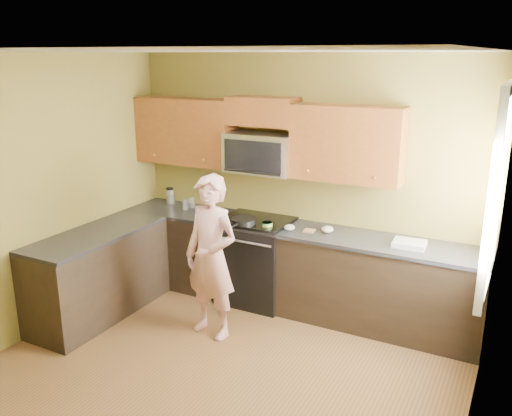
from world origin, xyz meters
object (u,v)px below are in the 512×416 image
Objects in this scene: stove at (256,260)px; travel_mug at (170,203)px; butter_tub at (267,228)px; woman at (211,257)px; frying_pan at (243,224)px; microwave at (261,172)px.

stove is 4.83× the size of travel_mug.
butter_tub is at bearing -33.86° from stove.
woman reaches higher than frying_pan.
microwave is (0.00, 0.12, 0.97)m from stove.
stove is at bearing 96.32° from woman.
stove is 0.98m from microwave.
travel_mug reaches higher than frying_pan.
stove is at bearing -7.97° from travel_mug.
travel_mug is (-1.28, 0.05, -0.53)m from microwave.
frying_pan is at bearing -97.97° from microwave.
microwave is 3.87× the size of travel_mug.
travel_mug is (-1.25, 1.05, 0.12)m from woman.
microwave is 0.60m from frying_pan.
woman is at bearing -91.52° from microwave.
woman is 1.64m from travel_mug.
microwave is at bearing 80.13° from frying_pan.
frying_pan is 1.29m from travel_mug.
woman is at bearing -108.18° from butter_tub.
frying_pan reaches higher than stove.
microwave is at bearing -2.41° from travel_mug.
woman reaches higher than stove.
microwave is 1.38m from travel_mug.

